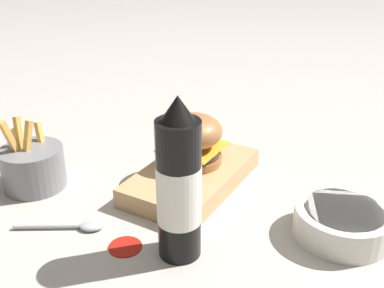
{
  "coord_description": "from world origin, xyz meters",
  "views": [
    {
      "loc": [
        -0.69,
        -0.31,
        0.44
      ],
      "look_at": [
        -0.05,
        0.06,
        0.09
      ],
      "focal_mm": 42.0,
      "sensor_mm": 36.0,
      "label": 1
    }
  ],
  "objects_px": {
    "spoon": "(78,226)",
    "ketchup_bottle": "(179,187)",
    "side_bowl": "(342,221)",
    "serving_board": "(192,177)",
    "fries_basket": "(33,167)",
    "burger": "(193,139)"
  },
  "relations": [
    {
      "from": "spoon",
      "to": "ketchup_bottle",
      "type": "bearing_deg",
      "value": -20.39
    },
    {
      "from": "side_bowl",
      "to": "spoon",
      "type": "bearing_deg",
      "value": 117.96
    },
    {
      "from": "serving_board",
      "to": "side_bowl",
      "type": "xyz_separation_m",
      "value": [
        -0.02,
        -0.28,
        0.01
      ]
    },
    {
      "from": "ketchup_bottle",
      "to": "spoon",
      "type": "xyz_separation_m",
      "value": [
        -0.03,
        0.17,
        -0.11
      ]
    },
    {
      "from": "fries_basket",
      "to": "serving_board",
      "type": "bearing_deg",
      "value": -59.59
    },
    {
      "from": "serving_board",
      "to": "side_bowl",
      "type": "relative_size",
      "value": 1.81
    },
    {
      "from": "spoon",
      "to": "side_bowl",
      "type": "bearing_deg",
      "value": -3.22
    },
    {
      "from": "serving_board",
      "to": "spoon",
      "type": "height_order",
      "value": "serving_board"
    },
    {
      "from": "fries_basket",
      "to": "spoon",
      "type": "height_order",
      "value": "fries_basket"
    },
    {
      "from": "serving_board",
      "to": "burger",
      "type": "distance_m",
      "value": 0.07
    },
    {
      "from": "ketchup_bottle",
      "to": "fries_basket",
      "type": "xyz_separation_m",
      "value": [
        0.03,
        0.34,
        -0.07
      ]
    },
    {
      "from": "ketchup_bottle",
      "to": "serving_board",
      "type": "bearing_deg",
      "value": 24.72
    },
    {
      "from": "burger",
      "to": "side_bowl",
      "type": "distance_m",
      "value": 0.3
    },
    {
      "from": "ketchup_bottle",
      "to": "spoon",
      "type": "distance_m",
      "value": 0.21
    },
    {
      "from": "fries_basket",
      "to": "side_bowl",
      "type": "distance_m",
      "value": 0.56
    },
    {
      "from": "side_bowl",
      "to": "ketchup_bottle",
      "type": "bearing_deg",
      "value": 129.62
    },
    {
      "from": "ketchup_bottle",
      "to": "side_bowl",
      "type": "distance_m",
      "value": 0.27
    },
    {
      "from": "serving_board",
      "to": "fries_basket",
      "type": "bearing_deg",
      "value": 120.41
    },
    {
      "from": "burger",
      "to": "side_bowl",
      "type": "relative_size",
      "value": 0.74
    },
    {
      "from": "side_bowl",
      "to": "fries_basket",
      "type": "bearing_deg",
      "value": 103.99
    },
    {
      "from": "serving_board",
      "to": "spoon",
      "type": "relative_size",
      "value": 2.04
    },
    {
      "from": "serving_board",
      "to": "spoon",
      "type": "xyz_separation_m",
      "value": [
        -0.21,
        0.09,
        -0.01
      ]
    }
  ]
}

